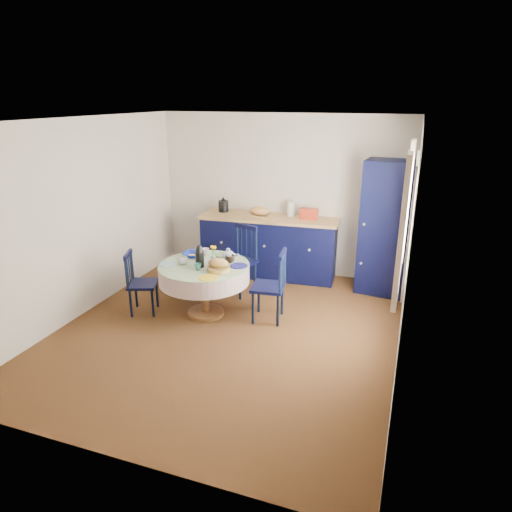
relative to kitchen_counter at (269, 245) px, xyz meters
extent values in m
plane|color=black|center=(0.10, -1.96, -0.49)|extent=(4.50, 4.50, 0.00)
plane|color=white|center=(0.10, -1.96, 2.01)|extent=(4.50, 4.50, 0.00)
cube|color=silver|center=(0.10, 0.29, 0.76)|extent=(4.00, 0.02, 2.50)
cube|color=silver|center=(-1.90, -1.96, 0.76)|extent=(0.02, 4.50, 2.50)
cube|color=silver|center=(2.10, -1.96, 0.76)|extent=(0.02, 4.50, 2.50)
plane|color=white|center=(2.10, -1.66, 1.01)|extent=(0.00, 1.20, 1.20)
cube|color=#EEE6C9|center=(2.02, -2.36, 1.06)|extent=(0.05, 0.34, 1.45)
cube|color=#EEE6C9|center=(2.02, -0.96, 1.06)|extent=(0.05, 0.34, 1.45)
cube|color=black|center=(0.00, 0.00, -0.03)|extent=(2.13, 0.77, 0.92)
cube|color=tan|center=(0.00, 0.00, 0.45)|extent=(2.20, 0.81, 0.04)
cube|color=maroon|center=(0.61, 0.10, 0.55)|extent=(0.27, 0.16, 0.16)
cube|color=tan|center=(-0.15, -0.04, 0.48)|extent=(0.36, 0.26, 0.02)
ellipsoid|color=tan|center=(-0.15, -0.04, 0.55)|extent=(0.31, 0.20, 0.13)
cylinder|color=silver|center=(0.29, 0.17, 0.58)|extent=(0.12, 0.12, 0.22)
cube|color=black|center=(1.76, -0.11, 0.47)|extent=(0.72, 0.55, 1.92)
cylinder|color=white|center=(1.51, -0.36, 0.56)|extent=(0.04, 0.02, 0.04)
cylinder|color=white|center=(1.51, -0.36, -0.01)|extent=(0.04, 0.02, 0.04)
cylinder|color=#563818|center=(-0.34, -1.66, -0.47)|extent=(0.48, 0.48, 0.05)
cylinder|color=#563818|center=(-0.34, -1.66, -0.15)|extent=(0.10, 0.10, 0.63)
cylinder|color=#563818|center=(-0.34, -1.66, 0.18)|extent=(1.10, 1.10, 0.03)
cylinder|color=white|center=(-0.34, -1.66, 0.09)|extent=(1.16, 1.16, 0.22)
cylinder|color=silver|center=(-0.34, -1.66, 0.20)|extent=(1.16, 1.16, 0.01)
cylinder|color=#90C2C6|center=(-0.77, -1.80, 0.21)|extent=(0.22, 0.22, 0.01)
cylinder|color=yellow|center=(-0.10, -2.05, 0.21)|extent=(0.22, 0.22, 0.01)
cylinder|color=navy|center=(0.10, -1.56, 0.21)|extent=(0.22, 0.22, 0.01)
cylinder|color=#6FA164|center=(-0.26, -1.25, 0.21)|extent=(0.22, 0.22, 0.01)
cylinder|color=yellow|center=(-0.66, -1.41, 0.21)|extent=(0.22, 0.22, 0.01)
cylinder|color=#A98D43|center=(-0.08, -1.80, 0.23)|extent=(0.28, 0.28, 0.05)
ellipsoid|color=tan|center=(-0.08, -1.80, 0.31)|extent=(0.26, 0.16, 0.11)
cube|color=silver|center=(-0.44, -1.56, 0.23)|extent=(0.10, 0.07, 0.04)
cylinder|color=black|center=(-0.96, -1.95, -0.30)|extent=(0.03, 0.03, 0.38)
cylinder|color=black|center=(-1.07, -1.67, -0.30)|extent=(0.03, 0.03, 0.38)
cylinder|color=black|center=(-1.23, -2.05, -0.30)|extent=(0.03, 0.03, 0.38)
cylinder|color=black|center=(-1.33, -1.76, -0.30)|extent=(0.03, 0.03, 0.38)
cube|color=black|center=(-1.15, -1.86, -0.09)|extent=(0.46, 0.47, 0.04)
cylinder|color=black|center=(-1.25, -2.05, 0.12)|extent=(0.03, 0.03, 0.43)
cylinder|color=black|center=(-1.35, -1.77, 0.12)|extent=(0.03, 0.03, 0.43)
cube|color=black|center=(-1.30, -1.91, 0.32)|extent=(0.15, 0.33, 0.05)
cylinder|color=black|center=(-1.27, -1.99, 0.10)|extent=(0.02, 0.02, 0.36)
cylinder|color=black|center=(-1.30, -1.91, 0.10)|extent=(0.02, 0.02, 0.36)
cylinder|color=black|center=(-1.33, -1.84, 0.10)|extent=(0.02, 0.02, 0.36)
cylinder|color=black|center=(-0.43, -0.95, -0.27)|extent=(0.04, 0.04, 0.45)
cylinder|color=black|center=(-0.09, -1.06, -0.27)|extent=(0.04, 0.04, 0.45)
cylinder|color=black|center=(-0.32, -0.63, -0.27)|extent=(0.04, 0.04, 0.45)
cylinder|color=black|center=(0.02, -0.74, -0.27)|extent=(0.04, 0.04, 0.45)
cube|color=black|center=(-0.20, -0.85, -0.02)|extent=(0.56, 0.54, 0.04)
cylinder|color=black|center=(-0.31, -0.61, 0.23)|extent=(0.04, 0.04, 0.51)
cylinder|color=black|center=(0.03, -0.72, 0.23)|extent=(0.04, 0.04, 0.51)
cube|color=black|center=(-0.14, -0.67, 0.47)|extent=(0.39, 0.17, 0.06)
cylinder|color=black|center=(-0.23, -0.63, 0.21)|extent=(0.02, 0.02, 0.42)
cylinder|color=black|center=(-0.14, -0.67, 0.21)|extent=(0.02, 0.02, 0.42)
cylinder|color=black|center=(-0.05, -0.70, 0.21)|extent=(0.02, 0.02, 0.42)
cylinder|color=black|center=(0.29, -1.36, -0.28)|extent=(0.04, 0.04, 0.43)
cylinder|color=black|center=(0.33, -1.70, -0.28)|extent=(0.04, 0.04, 0.43)
cylinder|color=black|center=(0.61, -1.32, -0.28)|extent=(0.04, 0.04, 0.43)
cylinder|color=black|center=(0.65, -1.66, -0.28)|extent=(0.04, 0.04, 0.43)
cube|color=black|center=(0.47, -1.51, -0.05)|extent=(0.45, 0.46, 0.04)
cylinder|color=black|center=(0.63, -1.32, 0.19)|extent=(0.04, 0.04, 0.48)
cylinder|color=black|center=(0.67, -1.66, 0.19)|extent=(0.04, 0.04, 0.48)
cube|color=black|center=(0.65, -1.49, 0.41)|extent=(0.09, 0.38, 0.06)
cylinder|color=black|center=(0.64, -1.40, 0.17)|extent=(0.02, 0.02, 0.40)
cylinder|color=black|center=(0.65, -1.49, 0.17)|extent=(0.02, 0.02, 0.40)
cylinder|color=black|center=(0.66, -1.58, 0.17)|extent=(0.02, 0.02, 0.40)
imported|color=silver|center=(-0.60, -1.73, 0.26)|extent=(0.13, 0.13, 0.10)
imported|color=#266558|center=(-0.33, -1.86, 0.25)|extent=(0.09, 0.09, 0.08)
imported|color=black|center=(-0.06, -1.47, 0.26)|extent=(0.13, 0.13, 0.10)
imported|color=silver|center=(-0.48, -1.32, 0.26)|extent=(0.10, 0.10, 0.10)
imported|color=navy|center=(-0.62, -1.43, 0.24)|extent=(0.26, 0.26, 0.06)
camera|label=1|loc=(2.09, -6.58, 2.25)|focal=32.00mm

